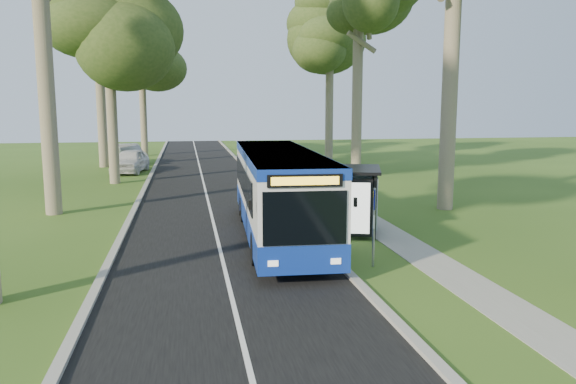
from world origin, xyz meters
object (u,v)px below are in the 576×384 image
litter_bin (357,224)px  car_silver (128,154)px  bus (279,193)px  car_white (130,161)px  bus_stop_sign (374,218)px  bus_shelter (366,189)px

litter_bin → car_silver: (-11.06, 28.61, 0.41)m
bus → litter_bin: bus is taller
car_white → car_silver: (-0.72, 6.33, -0.02)m
car_white → car_silver: car_white is taller
bus_stop_sign → car_white: bus_stop_sign is taller
bus → bus_stop_sign: bearing=-61.1°
bus → car_silver: size_ratio=2.42×
car_white → car_silver: bearing=105.6°
litter_bin → bus_shelter: bearing=22.8°
bus_shelter → bus_stop_sign: bearing=-87.3°
bus → bus_stop_sign: 4.96m
bus → car_silver: bus is taller
bus → litter_bin: size_ratio=14.66×
bus_stop_sign → litter_bin: (0.77, 4.08, -1.10)m
car_silver → bus_shelter: bearing=-89.7°
bus_shelter → litter_bin: bearing=-139.7°
bus → car_white: bearing=111.4°
litter_bin → car_silver: bearing=111.1°
bus_stop_sign → car_silver: bus_stop_sign is taller
litter_bin → car_white: 24.57m
bus_stop_sign → litter_bin: size_ratio=2.90×
car_white → car_silver: size_ratio=0.99×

